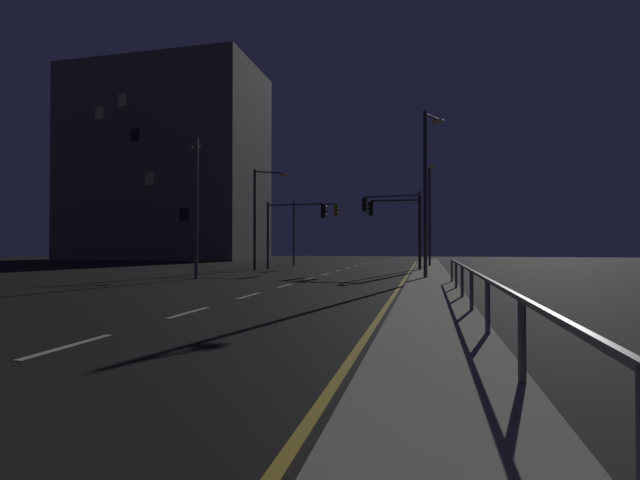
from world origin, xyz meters
TOP-DOWN VIEW (x-y plane):
  - ground_plane at (0.00, 17.50)m, footprint 112.00×112.00m
  - sidewalk_right at (6.05, 17.50)m, footprint 2.05×77.00m
  - lane_markings_center at (0.00, 21.00)m, footprint 0.14×50.00m
  - lane_edge_line at (4.77, 22.50)m, footprint 0.14×53.00m
  - traffic_light_far_right at (3.89, 29.01)m, footprint 3.52×0.52m
  - traffic_light_mid_right at (-3.49, 30.22)m, footprint 4.56×0.42m
  - traffic_light_far_left at (3.64, 29.94)m, footprint 4.05×0.75m
  - traffic_light_overhead_east at (-3.74, 36.83)m, footprint 4.05×0.46m
  - street_lamp_across_street at (6.11, 35.14)m, footprint 0.56×1.74m
  - street_lamp_median at (5.90, 21.76)m, footprint 1.01×1.46m
  - street_lamp_corner at (-5.75, 19.99)m, footprint 1.03×1.39m
  - street_lamp_mid_block at (-5.63, 29.05)m, footprint 2.12×1.53m
  - barrier_fence at (6.92, 8.57)m, footprint 0.09×21.22m
  - building_distant at (-26.51, 50.88)m, footprint 23.68×12.82m

SIDE VIEW (x-z plane):
  - ground_plane at x=0.00m, z-range 0.00..0.00m
  - lane_edge_line at x=4.77m, z-range 0.00..0.01m
  - lane_markings_center at x=0.00m, z-range 0.00..0.01m
  - sidewalk_right at x=6.05m, z-range 0.00..0.14m
  - barrier_fence at x=6.92m, z-range 0.39..1.37m
  - traffic_light_far_right at x=3.89m, z-range 1.12..5.93m
  - traffic_light_mid_right at x=-3.49m, z-range 1.05..5.99m
  - traffic_light_far_left at x=3.64m, z-range 1.22..6.43m
  - traffic_light_overhead_east at x=-3.74m, z-range 1.14..6.68m
  - street_lamp_mid_block at x=-5.63m, z-range 0.78..7.89m
  - street_lamp_corner at x=-5.75m, z-range 0.70..7.99m
  - street_lamp_across_street at x=6.11m, z-range 0.87..8.65m
  - street_lamp_median at x=5.90m, z-range 0.87..9.11m
  - building_distant at x=-26.51m, z-range 0.00..24.01m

